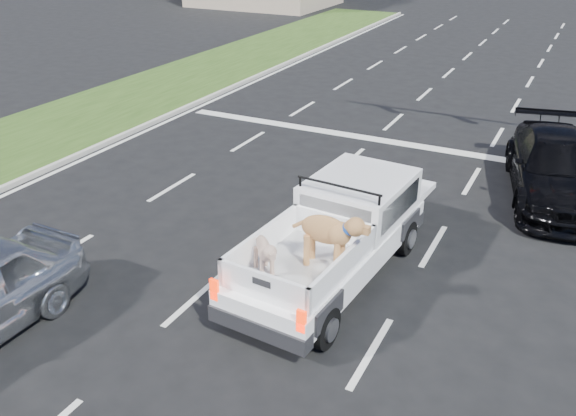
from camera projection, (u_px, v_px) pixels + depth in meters
name	position (u px, v px, depth m)	size (l,w,h in m)	color
ground	(277.00, 323.00, 10.78)	(160.00, 160.00, 0.00)	black
road_markings	(393.00, 188.00, 16.04)	(17.75, 60.00, 0.01)	silver
grass_median_left	(55.00, 129.00, 20.23)	(5.00, 60.00, 0.10)	#264214
curb_left	(112.00, 140.00, 19.23)	(0.15, 60.00, 0.14)	#A39F95
pickup_truck	(336.00, 234.00, 11.81)	(2.31, 5.37, 1.96)	black
black_coupe	(558.00, 168.00, 15.22)	(2.21, 5.45, 1.58)	black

